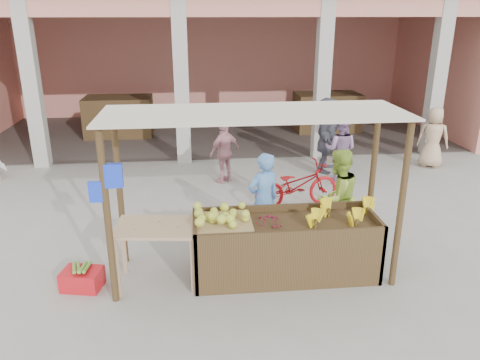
{
  "coord_description": "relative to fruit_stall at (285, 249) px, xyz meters",
  "views": [
    {
      "loc": [
        -0.75,
        -5.89,
        3.61
      ],
      "look_at": [
        -0.03,
        1.2,
        1.04
      ],
      "focal_mm": 35.0,
      "sensor_mm": 36.0,
      "label": 1
    }
  ],
  "objects": [
    {
      "name": "shopper_d",
      "position": [
        1.89,
        4.59,
        0.53
      ],
      "size": [
        1.36,
        1.85,
        1.85
      ],
      "primitive_type": "imported",
      "rotation": [
        0.0,
        0.0,
        1.14
      ],
      "color": "#555563",
      "rests_on": "ground"
    },
    {
      "name": "side_table",
      "position": [
        -1.81,
        -0.06,
        0.34
      ],
      "size": [
        1.16,
        0.84,
        0.88
      ],
      "rotation": [
        0.0,
        0.0,
        -0.11
      ],
      "color": "tan",
      "rests_on": "ground"
    },
    {
      "name": "motorcycle",
      "position": [
        0.7,
        2.42,
        0.07
      ],
      "size": [
        0.97,
        1.88,
        0.94
      ],
      "primitive_type": "imported",
      "rotation": [
        0.0,
        0.0,
        1.78
      ],
      "color": "#AA1014",
      "rests_on": "ground"
    },
    {
      "name": "shopper_b",
      "position": [
        -0.58,
        3.99,
        0.35
      ],
      "size": [
        0.98,
        0.9,
        1.49
      ],
      "primitive_type": "imported",
      "rotation": [
        0.0,
        0.0,
        3.79
      ],
      "color": "#C98892",
      "rests_on": "ground"
    },
    {
      "name": "shopper_c",
      "position": [
        4.54,
        4.59,
        0.42
      ],
      "size": [
        0.94,
        0.84,
        1.64
      ],
      "primitive_type": "imported",
      "rotation": [
        0.0,
        0.0,
        2.62
      ],
      "color": "tan",
      "rests_on": "ground"
    },
    {
      "name": "vendor_blue",
      "position": [
        -0.18,
        0.93,
        0.43
      ],
      "size": [
        0.76,
        0.68,
        1.67
      ],
      "primitive_type": "imported",
      "rotation": [
        0.0,
        0.0,
        3.57
      ],
      "color": "#5991DC",
      "rests_on": "ground"
    },
    {
      "name": "melon_tray",
      "position": [
        -0.9,
        0.05,
        0.5
      ],
      "size": [
        0.83,
        0.72,
        0.22
      ],
      "color": "#A68855",
      "rests_on": "fruit_stall"
    },
    {
      "name": "berry_heap",
      "position": [
        -0.24,
        0.0,
        0.47
      ],
      "size": [
        0.47,
        0.38,
        0.15
      ],
      "primitive_type": "ellipsoid",
      "color": "maroon",
      "rests_on": "fruit_stall"
    },
    {
      "name": "produce_sacks",
      "position": [
        2.37,
        5.24,
        -0.08
      ],
      "size": [
        1.04,
        0.78,
        0.63
      ],
      "color": "maroon",
      "rests_on": "ground"
    },
    {
      "name": "vendor_green",
      "position": [
        1.0,
        0.84,
        0.45
      ],
      "size": [
        0.95,
        0.81,
        1.7
      ],
      "primitive_type": "imported",
      "rotation": [
        0.0,
        0.0,
        3.65
      ],
      "color": "#ADD246",
      "rests_on": "ground"
    },
    {
      "name": "plantain_bundle",
      "position": [
        -2.85,
        -0.1,
        -0.09
      ],
      "size": [
        0.39,
        0.27,
        0.08
      ],
      "primitive_type": null,
      "color": "#619435",
      "rests_on": "red_crate"
    },
    {
      "name": "ground",
      "position": [
        -0.5,
        0.0,
        -0.4
      ],
      "size": [
        60.0,
        60.0,
        0.0
      ],
      "primitive_type": "plane",
      "color": "gray",
      "rests_on": "ground"
    },
    {
      "name": "shopper_f",
      "position": [
        1.99,
        3.82,
        0.4
      ],
      "size": [
        0.89,
        0.74,
        1.59
      ],
      "primitive_type": "imported",
      "rotation": [
        0.0,
        0.0,
        2.69
      ],
      "color": "#9876A1",
      "rests_on": "ground"
    },
    {
      "name": "market_building",
      "position": [
        -0.45,
        8.93,
        2.3
      ],
      "size": [
        14.4,
        6.4,
        4.2
      ],
      "color": "tan",
      "rests_on": "ground"
    },
    {
      "name": "stall_awning",
      "position": [
        -0.51,
        0.06,
        1.58
      ],
      "size": [
        4.09,
        1.35,
        2.39
      ],
      "color": "#4C371E",
      "rests_on": "ground"
    },
    {
      "name": "red_crate",
      "position": [
        -2.85,
        -0.1,
        -0.26
      ],
      "size": [
        0.59,
        0.48,
        0.27
      ],
      "primitive_type": "cube",
      "rotation": [
        0.0,
        0.0,
        -0.21
      ],
      "color": "red",
      "rests_on": "ground"
    },
    {
      "name": "fruit_stall",
      "position": [
        0.0,
        0.0,
        0.0
      ],
      "size": [
        2.6,
        0.95,
        0.8
      ],
      "primitive_type": "cube",
      "color": "#4C371E",
      "rests_on": "ground"
    },
    {
      "name": "papaya_pile",
      "position": [
        -1.81,
        -0.06,
        0.58
      ],
      "size": [
        0.71,
        0.41,
        0.2
      ],
      "primitive_type": null,
      "color": "#529831",
      "rests_on": "side_table"
    },
    {
      "name": "banana_heap",
      "position": [
        0.79,
        0.01,
        0.49
      ],
      "size": [
        1.01,
        0.55,
        0.18
      ],
      "primitive_type": null,
      "color": "yellow",
      "rests_on": "fruit_stall"
    }
  ]
}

